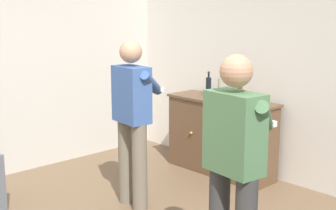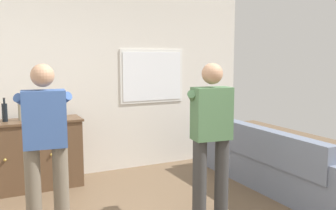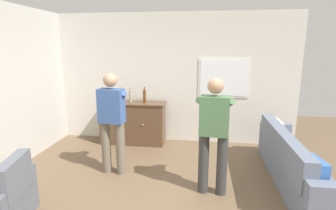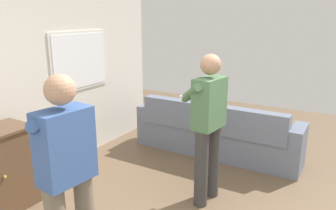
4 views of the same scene
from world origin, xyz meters
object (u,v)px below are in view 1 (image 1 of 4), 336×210
object	(u,v)px
bottle_wine_green	(221,88)
bottle_liquor_amber	(240,90)
person_standing_left	(133,116)
bottle_spirits_clear	(209,86)
sideboard_cabinet	(221,136)
person_standing_right	(235,163)

from	to	relation	value
bottle_wine_green	bottle_liquor_amber	world-z (taller)	bottle_liquor_amber
bottle_liquor_amber	person_standing_left	bearing A→B (deg)	-99.22
bottle_liquor_amber	bottle_spirits_clear	bearing A→B (deg)	175.97
sideboard_cabinet	bottle_spirits_clear	distance (m)	0.63
person_standing_right	sideboard_cabinet	bearing A→B (deg)	132.38
bottle_liquor_amber	bottle_spirits_clear	world-z (taller)	bottle_liquor_amber
person_standing_left	person_standing_right	world-z (taller)	same
bottle_liquor_amber	person_standing_left	distance (m)	1.42
sideboard_cabinet	person_standing_left	xyz separation A→B (m)	(0.05, -1.41, 0.48)
bottle_spirits_clear	person_standing_right	xyz separation A→B (m)	(1.90, -1.85, -0.11)
bottle_liquor_amber	person_standing_left	xyz separation A→B (m)	(-0.23, -1.39, -0.12)
bottle_spirits_clear	person_standing_left	distance (m)	1.46
bottle_liquor_amber	bottle_spirits_clear	xyz separation A→B (m)	(-0.51, 0.04, -0.02)
sideboard_cabinet	bottle_wine_green	xyz separation A→B (m)	(-0.05, 0.03, 0.58)
sideboard_cabinet	person_standing_right	xyz separation A→B (m)	(1.67, -1.82, 0.48)
sideboard_cabinet	bottle_wine_green	bearing A→B (deg)	148.43
bottle_wine_green	bottle_spirits_clear	bearing A→B (deg)	-179.11
sideboard_cabinet	person_standing_right	world-z (taller)	person_standing_right
bottle_liquor_amber	person_standing_right	bearing A→B (deg)	-52.54
bottle_spirits_clear	person_standing_right	bearing A→B (deg)	-44.21
bottle_liquor_amber	bottle_spirits_clear	size ratio (longest dim) A/B	1.10
sideboard_cabinet	bottle_spirits_clear	world-z (taller)	bottle_spirits_clear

